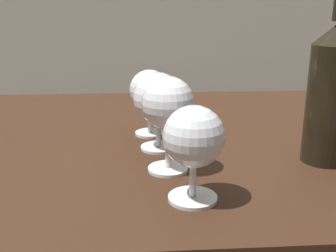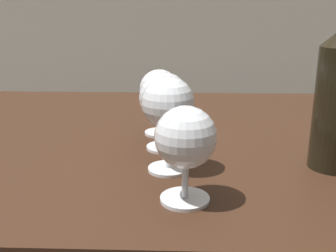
{
  "view_description": "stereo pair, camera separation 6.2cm",
  "coord_description": "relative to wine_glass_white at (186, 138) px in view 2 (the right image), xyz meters",
  "views": [
    {
      "loc": [
        -0.13,
        -0.77,
        0.99
      ],
      "look_at": [
        -0.09,
        -0.18,
        0.8
      ],
      "focal_mm": 43.59,
      "sensor_mm": 36.0,
      "label": 1
    },
    {
      "loc": [
        -0.07,
        -0.77,
        0.99
      ],
      "look_at": [
        -0.09,
        -0.18,
        0.8
      ],
      "focal_mm": 43.59,
      "sensor_mm": 36.0,
      "label": 2
    }
  ],
  "objects": [
    {
      "name": "dining_table",
      "position": [
        0.07,
        0.28,
        -0.17
      ],
      "size": [
        1.52,
        0.78,
        0.73
      ],
      "color": "#382114",
      "rests_on": "ground_plane"
    },
    {
      "name": "wine_glass_white",
      "position": [
        0.0,
        0.0,
        0.0
      ],
      "size": [
        0.08,
        0.08,
        0.13
      ],
      "color": "white",
      "rests_on": "dining_table"
    },
    {
      "name": "wine_glass_merlot",
      "position": [
        -0.03,
        0.1,
        0.02
      ],
      "size": [
        0.08,
        0.08,
        0.15
      ],
      "color": "white",
      "rests_on": "dining_table"
    },
    {
      "name": "wine_glass_rose",
      "position": [
        -0.04,
        0.2,
        0.0
      ],
      "size": [
        0.09,
        0.09,
        0.14
      ],
      "color": "white",
      "rests_on": "dining_table"
    },
    {
      "name": "wine_glass_pinot",
      "position": [
        -0.05,
        0.28,
        -0.0
      ],
      "size": [
        0.08,
        0.08,
        0.13
      ],
      "color": "white",
      "rests_on": "dining_table"
    }
  ]
}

